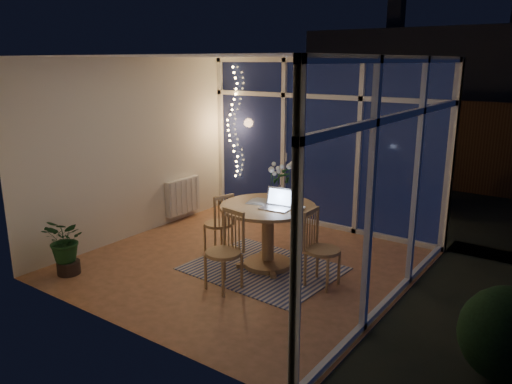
# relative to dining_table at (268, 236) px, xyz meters

# --- Properties ---
(floor) EXTENTS (4.00, 4.00, 0.00)m
(floor) POSITION_rel_dining_table_xyz_m (-0.30, -0.09, -0.41)
(floor) COLOR brown
(floor) RESTS_ON ground
(ceiling) EXTENTS (4.00, 4.00, 0.00)m
(ceiling) POSITION_rel_dining_table_xyz_m (-0.30, -0.09, 2.19)
(ceiling) COLOR white
(ceiling) RESTS_ON wall_back
(wall_back) EXTENTS (4.00, 0.04, 2.60)m
(wall_back) POSITION_rel_dining_table_xyz_m (-0.30, 1.91, 0.89)
(wall_back) COLOR white
(wall_back) RESTS_ON floor
(wall_front) EXTENTS (4.00, 0.04, 2.60)m
(wall_front) POSITION_rel_dining_table_xyz_m (-0.30, -2.09, 0.89)
(wall_front) COLOR white
(wall_front) RESTS_ON floor
(wall_left) EXTENTS (0.04, 4.00, 2.60)m
(wall_left) POSITION_rel_dining_table_xyz_m (-2.30, -0.09, 0.89)
(wall_left) COLOR white
(wall_left) RESTS_ON floor
(wall_right) EXTENTS (0.04, 4.00, 2.60)m
(wall_right) POSITION_rel_dining_table_xyz_m (1.70, -0.09, 0.89)
(wall_right) COLOR white
(wall_right) RESTS_ON floor
(window_wall_back) EXTENTS (4.00, 0.10, 2.60)m
(window_wall_back) POSITION_rel_dining_table_xyz_m (-0.30, 1.87, 0.89)
(window_wall_back) COLOR silver
(window_wall_back) RESTS_ON floor
(window_wall_right) EXTENTS (0.10, 4.00, 2.60)m
(window_wall_right) POSITION_rel_dining_table_xyz_m (1.66, -0.09, 0.89)
(window_wall_right) COLOR silver
(window_wall_right) RESTS_ON floor
(radiator) EXTENTS (0.10, 0.70, 0.58)m
(radiator) POSITION_rel_dining_table_xyz_m (-2.24, 0.81, -0.01)
(radiator) COLOR silver
(radiator) RESTS_ON wall_left
(fairy_lights) EXTENTS (0.24, 0.10, 1.85)m
(fairy_lights) POSITION_rel_dining_table_xyz_m (-1.95, 1.79, 1.12)
(fairy_lights) COLOR #E6B65C
(fairy_lights) RESTS_ON window_wall_back
(garden_patio) EXTENTS (12.00, 6.00, 0.10)m
(garden_patio) POSITION_rel_dining_table_xyz_m (0.20, 4.91, -0.47)
(garden_patio) COLOR black
(garden_patio) RESTS_ON ground
(garden_fence) EXTENTS (11.00, 0.08, 1.80)m
(garden_fence) POSITION_rel_dining_table_xyz_m (-0.30, 5.41, 0.49)
(garden_fence) COLOR #382114
(garden_fence) RESTS_ON ground
(neighbour_roof) EXTENTS (7.00, 3.00, 2.20)m
(neighbour_roof) POSITION_rel_dining_table_xyz_m (0.00, 8.41, 1.79)
(neighbour_roof) COLOR #2F3239
(neighbour_roof) RESTS_ON ground
(garden_shrubs) EXTENTS (0.90, 0.90, 0.90)m
(garden_shrubs) POSITION_rel_dining_table_xyz_m (-1.10, 3.31, 0.04)
(garden_shrubs) COLOR black
(garden_shrubs) RESTS_ON ground
(rug) EXTENTS (1.85, 1.51, 0.01)m
(rug) POSITION_rel_dining_table_xyz_m (-0.00, -0.10, -0.40)
(rug) COLOR beige
(rug) RESTS_ON floor
(dining_table) EXTENTS (1.26, 1.26, 0.82)m
(dining_table) POSITION_rel_dining_table_xyz_m (0.00, 0.00, 0.00)
(dining_table) COLOR #A07048
(dining_table) RESTS_ON floor
(chair_left) EXTENTS (0.50, 0.50, 0.86)m
(chair_left) POSITION_rel_dining_table_xyz_m (-0.83, 0.02, 0.02)
(chair_left) COLOR #A07048
(chair_left) RESTS_ON floor
(chair_right) EXTENTS (0.42, 0.42, 0.91)m
(chair_right) POSITION_rel_dining_table_xyz_m (0.82, -0.08, 0.05)
(chair_right) COLOR #A07048
(chair_right) RESTS_ON floor
(chair_front) EXTENTS (0.49, 0.49, 0.93)m
(chair_front) POSITION_rel_dining_table_xyz_m (-0.05, -0.83, 0.06)
(chair_front) COLOR #A07048
(chair_front) RESTS_ON floor
(laptop) EXTENTS (0.39, 0.34, 0.26)m
(laptop) POSITION_rel_dining_table_xyz_m (0.16, -0.08, 0.54)
(laptop) COLOR #B5B5B9
(laptop) RESTS_ON dining_table
(flower_vase) EXTENTS (0.21, 0.21, 0.21)m
(flower_vase) POSITION_rel_dining_table_xyz_m (-0.00, 0.26, 0.51)
(flower_vase) COLOR white
(flower_vase) RESTS_ON dining_table
(bowl) EXTENTS (0.16, 0.16, 0.04)m
(bowl) POSITION_rel_dining_table_xyz_m (0.41, 0.06, 0.43)
(bowl) COLOR white
(bowl) RESTS_ON dining_table
(newspapers) EXTENTS (0.44, 0.38, 0.01)m
(newspapers) POSITION_rel_dining_table_xyz_m (-0.09, 0.06, 0.41)
(newspapers) COLOR silver
(newspapers) RESTS_ON dining_table
(phone) EXTENTS (0.13, 0.08, 0.01)m
(phone) POSITION_rel_dining_table_xyz_m (0.08, -0.12, 0.41)
(phone) COLOR black
(phone) RESTS_ON dining_table
(potted_plant) EXTENTS (0.57, 0.50, 0.76)m
(potted_plant) POSITION_rel_dining_table_xyz_m (-1.87, -1.61, -0.03)
(potted_plant) COLOR #16401C
(potted_plant) RESTS_ON floor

